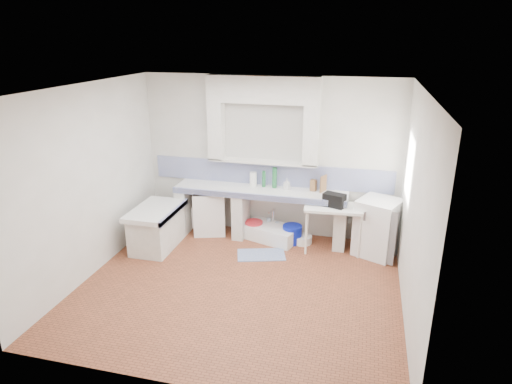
% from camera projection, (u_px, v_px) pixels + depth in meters
% --- Properties ---
extents(floor, '(4.50, 4.50, 0.00)m').
position_uv_depth(floor, '(239.00, 286.00, 6.43)').
color(floor, brown).
rests_on(floor, ground).
extents(ceiling, '(4.50, 4.50, 0.00)m').
position_uv_depth(ceiling, '(236.00, 88.00, 5.49)').
color(ceiling, silver).
rests_on(ceiling, ground).
extents(wall_back, '(4.50, 0.00, 4.50)m').
position_uv_depth(wall_back, '(270.00, 157.00, 7.79)').
color(wall_back, silver).
rests_on(wall_back, ground).
extents(wall_front, '(4.50, 0.00, 4.50)m').
position_uv_depth(wall_front, '(178.00, 266.00, 4.13)').
color(wall_front, silver).
rests_on(wall_front, ground).
extents(wall_left, '(0.00, 4.50, 4.50)m').
position_uv_depth(wall_left, '(89.00, 182.00, 6.48)').
color(wall_left, silver).
rests_on(wall_left, ground).
extents(wall_right, '(0.00, 4.50, 4.50)m').
position_uv_depth(wall_right, '(415.00, 210.00, 5.45)').
color(wall_right, silver).
rests_on(wall_right, ground).
extents(alcove_mass, '(1.90, 0.25, 0.45)m').
position_uv_depth(alcove_mass, '(263.00, 89.00, 7.31)').
color(alcove_mass, silver).
rests_on(alcove_mass, ground).
extents(window_frame, '(0.35, 0.86, 1.06)m').
position_uv_depth(window_frame, '(422.00, 168.00, 6.44)').
color(window_frame, '#372111').
rests_on(window_frame, ground).
extents(lace_valance, '(0.01, 0.84, 0.24)m').
position_uv_depth(lace_valance, '(415.00, 142.00, 6.35)').
color(lace_valance, white).
rests_on(lace_valance, ground).
extents(counter_slab, '(3.00, 0.60, 0.08)m').
position_uv_depth(counter_slab, '(260.00, 192.00, 7.72)').
color(counter_slab, white).
rests_on(counter_slab, ground).
extents(counter_lip, '(3.00, 0.04, 0.10)m').
position_uv_depth(counter_lip, '(256.00, 197.00, 7.46)').
color(counter_lip, navy).
rests_on(counter_lip, ground).
extents(counter_pier_left, '(0.20, 0.55, 0.82)m').
position_uv_depth(counter_pier_left, '(186.00, 208.00, 8.19)').
color(counter_pier_left, silver).
rests_on(counter_pier_left, ground).
extents(counter_pier_mid, '(0.20, 0.55, 0.82)m').
position_uv_depth(counter_pier_mid, '(241.00, 214.00, 7.95)').
color(counter_pier_mid, silver).
rests_on(counter_pier_mid, ground).
extents(counter_pier_right, '(0.20, 0.55, 0.82)m').
position_uv_depth(counter_pier_right, '(340.00, 223.00, 7.55)').
color(counter_pier_right, silver).
rests_on(counter_pier_right, ground).
extents(peninsula_top, '(0.70, 1.10, 0.08)m').
position_uv_depth(peninsula_top, '(156.00, 211.00, 7.42)').
color(peninsula_top, white).
rests_on(peninsula_top, ground).
extents(peninsula_base, '(0.60, 1.00, 0.62)m').
position_uv_depth(peninsula_base, '(157.00, 230.00, 7.54)').
color(peninsula_base, silver).
rests_on(peninsula_base, ground).
extents(peninsula_lip, '(0.04, 1.10, 0.10)m').
position_uv_depth(peninsula_lip, '(174.00, 212.00, 7.34)').
color(peninsula_lip, navy).
rests_on(peninsula_lip, ground).
extents(backsplash, '(4.27, 0.03, 0.40)m').
position_uv_depth(backsplash, '(269.00, 174.00, 7.88)').
color(backsplash, navy).
rests_on(backsplash, ground).
extents(stove, '(0.69, 0.68, 0.79)m').
position_uv_depth(stove, '(210.00, 212.00, 8.09)').
color(stove, white).
rests_on(stove, ground).
extents(sink, '(1.07, 0.80, 0.23)m').
position_uv_depth(sink, '(271.00, 233.00, 7.88)').
color(sink, white).
rests_on(sink, ground).
extents(side_table, '(0.99, 0.60, 0.04)m').
position_uv_depth(side_table, '(333.00, 228.00, 7.38)').
color(side_table, white).
rests_on(side_table, ground).
extents(fridge, '(0.80, 0.80, 0.94)m').
position_uv_depth(fridge, '(377.00, 227.00, 7.24)').
color(fridge, white).
rests_on(fridge, ground).
extents(bucket_red, '(0.36, 0.36, 0.30)m').
position_uv_depth(bucket_red, '(254.00, 229.00, 7.96)').
color(bucket_red, red).
rests_on(bucket_red, ground).
extents(bucket_orange, '(0.34, 0.34, 0.25)m').
position_uv_depth(bucket_orange, '(272.00, 236.00, 7.76)').
color(bucket_orange, '#DC562F').
rests_on(bucket_orange, ground).
extents(bucket_blue, '(0.36, 0.36, 0.31)m').
position_uv_depth(bucket_blue, '(292.00, 234.00, 7.74)').
color(bucket_blue, '#0919A9').
rests_on(bucket_blue, ground).
extents(basin_white, '(0.40, 0.40, 0.13)m').
position_uv_depth(basin_white, '(302.00, 239.00, 7.76)').
color(basin_white, white).
rests_on(basin_white, ground).
extents(water_bottle_a, '(0.10, 0.10, 0.31)m').
position_uv_depth(water_bottle_a, '(269.00, 226.00, 8.06)').
color(water_bottle_a, silver).
rests_on(water_bottle_a, ground).
extents(water_bottle_b, '(0.10, 0.10, 0.27)m').
position_uv_depth(water_bottle_b, '(277.00, 229.00, 7.99)').
color(water_bottle_b, silver).
rests_on(water_bottle_b, ground).
extents(black_bag, '(0.39, 0.30, 0.22)m').
position_uv_depth(black_bag, '(334.00, 200.00, 7.20)').
color(black_bag, black).
rests_on(black_bag, side_table).
extents(green_bottle_a, '(0.06, 0.06, 0.28)m').
position_uv_depth(green_bottle_a, '(264.00, 179.00, 7.79)').
color(green_bottle_a, '#206C37').
rests_on(green_bottle_a, counter_slab).
extents(green_bottle_b, '(0.10, 0.10, 0.36)m').
position_uv_depth(green_bottle_b, '(275.00, 178.00, 7.73)').
color(green_bottle_b, '#206C37').
rests_on(green_bottle_b, counter_slab).
extents(knife_block, '(0.12, 0.10, 0.20)m').
position_uv_depth(knife_block, '(313.00, 185.00, 7.61)').
color(knife_block, '#8C5E38').
rests_on(knife_block, counter_slab).
extents(cutting_board, '(0.10, 0.20, 0.28)m').
position_uv_depth(cutting_board, '(323.00, 184.00, 7.55)').
color(cutting_board, '#8C5E38').
rests_on(cutting_board, counter_slab).
extents(paper_towel, '(0.15, 0.15, 0.25)m').
position_uv_depth(paper_towel, '(253.00, 179.00, 7.84)').
color(paper_towel, white).
rests_on(paper_towel, counter_slab).
extents(soap_bottle, '(0.11, 0.11, 0.20)m').
position_uv_depth(soap_bottle, '(287.00, 184.00, 7.67)').
color(soap_bottle, white).
rests_on(soap_bottle, counter_slab).
extents(rug, '(0.87, 0.65, 0.01)m').
position_uv_depth(rug, '(261.00, 255.00, 7.33)').
color(rug, '#294894').
rests_on(rug, ground).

